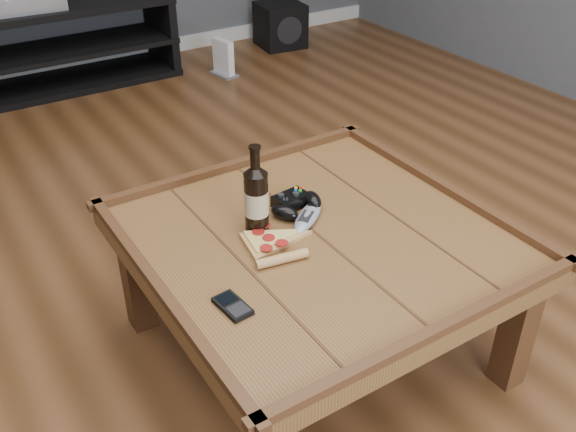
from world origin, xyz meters
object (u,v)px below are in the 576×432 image
media_console (59,48)px  game_console (223,60)px  beer_bottle (256,197)px  remote_control (308,217)px  coffee_table (318,252)px  smartphone (233,306)px  subwoofer (280,25)px  game_controller (295,203)px  pizza_slice (271,243)px

media_console → game_console: 1.01m
game_console → beer_bottle: bearing=-124.9°
game_console → remote_control: bearing=-121.4°
coffee_table → smartphone: bearing=-157.8°
subwoofer → smartphone: bearing=-117.3°
coffee_table → smartphone: coffee_table is taller
subwoofer → game_console: size_ratio=1.45×
smartphone → game_console: smartphone is taller
game_controller → media_console: bearing=83.2°
coffee_table → beer_bottle: 0.25m
pizza_slice → beer_bottle: bearing=92.7°
coffee_table → media_console: media_console is taller
beer_bottle → game_controller: (0.15, 0.03, -0.08)m
beer_bottle → game_controller: bearing=9.9°
media_console → beer_bottle: (-0.13, -2.63, 0.31)m
pizza_slice → smartphone: pizza_slice is taller
media_console → beer_bottle: size_ratio=5.23×
coffee_table → remote_control: 0.11m
coffee_table → pizza_slice: bearing=169.1°
coffee_table → smartphone: size_ratio=9.25×
coffee_table → game_controller: 0.17m
media_console → remote_control: 2.68m
beer_bottle → smartphone: (-0.23, -0.27, -0.10)m
beer_bottle → pizza_slice: (-0.01, -0.09, -0.10)m
pizza_slice → remote_control: same height
game_controller → game_console: game_controller is taller
game_controller → smartphone: bearing=-149.1°
game_controller → smartphone: 0.48m
coffee_table → beer_bottle: (-0.13, 0.12, 0.17)m
coffee_table → beer_bottle: bearing=137.1°
game_controller → pizza_slice: size_ratio=0.65×
pizza_slice → smartphone: 0.28m
subwoofer → pizza_slice: bearing=-115.8°
subwoofer → media_console: bearing=-175.2°
beer_bottle → game_console: size_ratio=1.15×
pizza_slice → game_console: (1.07, 2.35, -0.35)m
smartphone → game_console: bearing=57.2°
pizza_slice → smartphone: (-0.21, -0.17, -0.00)m
subwoofer → game_controller: bearing=-114.5°
media_console → remote_control: size_ratio=7.58×
remote_control → smartphone: bearing=-96.3°
beer_bottle → coffee_table: bearing=-42.9°
game_console → coffee_table: bearing=-121.1°
coffee_table → game_controller: game_controller is taller
media_console → game_controller: size_ratio=7.45×
beer_bottle → game_controller: size_ratio=1.43×
pizza_slice → game_console: bearing=75.5°
game_console → subwoofer: bearing=17.0°
game_controller → remote_control: (-0.00, -0.07, -0.01)m
media_console → smartphone: media_console is taller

